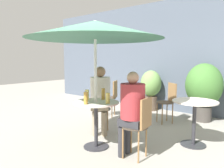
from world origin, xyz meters
TOP-DOWN VIEW (x-y plane):
  - ground_plane at (0.00, 0.00)m, footprint 20.00×20.00m
  - storefront_wall at (0.00, 3.26)m, footprint 10.00×0.06m
  - cafe_table_near at (-0.12, 0.10)m, footprint 0.74×0.74m
  - cafe_table_far at (1.06, 1.20)m, footprint 0.72×0.72m
  - bistro_chair_0 at (0.66, 0.19)m, footprint 0.40×0.38m
  - bistro_chair_1 at (-0.59, 0.73)m, footprint 0.43×0.44m
  - bistro_chair_2 at (0.15, 2.13)m, footprint 0.43×0.44m
  - bistro_chair_3 at (-1.16, 1.72)m, footprint 0.43×0.42m
  - seated_person_0 at (0.52, 0.18)m, footprint 0.38×0.35m
  - seated_person_1 at (-0.51, 0.62)m, footprint 0.47×0.48m
  - beer_glass_0 at (0.11, 0.13)m, footprint 0.07×0.07m
  - beer_glass_1 at (-0.17, 0.32)m, footprint 0.06×0.06m
  - beer_glass_2 at (-0.35, 0.12)m, footprint 0.07×0.07m
  - beer_glass_3 at (-0.11, -0.13)m, footprint 0.06×0.06m
  - potted_plant_0 at (-0.77, 2.95)m, footprint 0.57×0.57m
  - potted_plant_1 at (0.70, 2.77)m, footprint 0.81×0.81m
  - umbrella at (-0.12, 0.10)m, footprint 2.10×2.10m

SIDE VIEW (x-z plane):
  - ground_plane at x=0.00m, z-range 0.00..0.00m
  - bistro_chair_0 at x=0.66m, z-range 0.10..0.99m
  - bistro_chair_1 at x=-0.59m, z-range 0.10..0.99m
  - bistro_chair_2 at x=0.15m, z-range 0.10..0.99m
  - bistro_chair_3 at x=-1.16m, z-range 0.10..0.99m
  - cafe_table_far at x=1.06m, z-range 0.18..0.93m
  - cafe_table_near at x=-0.12m, z-range 0.19..0.94m
  - potted_plant_0 at x=-0.77m, z-range 0.10..1.21m
  - seated_person_0 at x=0.52m, z-range 0.12..1.37m
  - seated_person_1 at x=-0.51m, z-range 0.11..1.40m
  - potted_plant_1 at x=0.70m, z-range 0.12..1.45m
  - beer_glass_0 at x=0.11m, z-range 0.75..0.91m
  - beer_glass_2 at x=-0.35m, z-range 0.75..0.92m
  - beer_glass_3 at x=-0.11m, z-range 0.75..0.94m
  - beer_glass_1 at x=-0.17m, z-range 0.75..0.94m
  - storefront_wall at x=0.00m, z-range 0.00..3.00m
  - umbrella at x=-0.12m, z-range 0.86..2.87m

